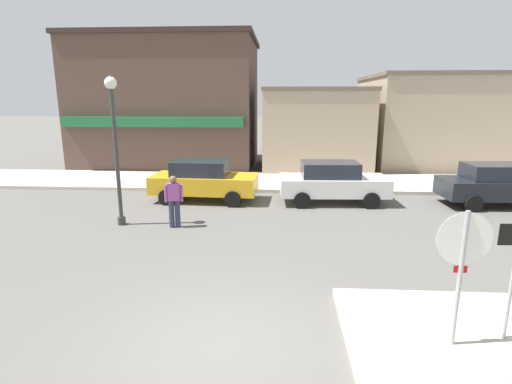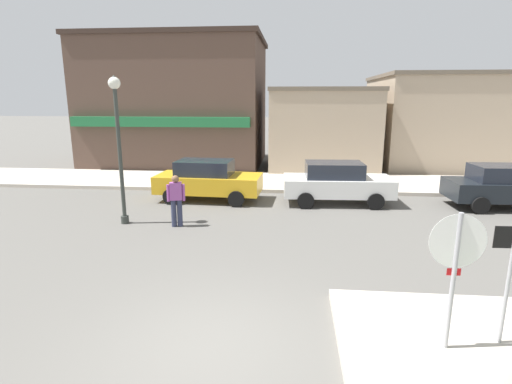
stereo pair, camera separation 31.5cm
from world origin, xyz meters
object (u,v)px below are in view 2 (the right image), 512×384
(lamp_post, at_px, (118,129))
(pedestrian_crossing_near, at_px, (176,199))
(parked_car_nearest, at_px, (208,180))
(parked_car_third, at_px, (505,186))
(stop_sign, at_px, (455,264))
(parked_car_second, at_px, (337,182))
(one_way_sign, at_px, (510,272))

(lamp_post, distance_m, pedestrian_crossing_near, 2.73)
(parked_car_nearest, xyz_separation_m, parked_car_third, (10.86, -0.13, 0.00))
(stop_sign, bearing_deg, parked_car_second, 94.70)
(one_way_sign, bearing_deg, stop_sign, -166.54)
(lamp_post, distance_m, parked_car_third, 13.40)
(parked_car_second, xyz_separation_m, pedestrian_crossing_near, (-5.17, -3.30, 0.06))
(lamp_post, bearing_deg, stop_sign, -38.07)
(stop_sign, xyz_separation_m, one_way_sign, (0.89, 0.21, -0.19))
(parked_car_second, bearing_deg, stop_sign, -85.30)
(parked_car_third, relative_size, pedestrian_crossing_near, 2.52)
(one_way_sign, height_order, parked_car_third, one_way_sign)
(parked_car_nearest, bearing_deg, stop_sign, -58.37)
(lamp_post, bearing_deg, parked_car_second, 24.49)
(lamp_post, distance_m, parked_car_nearest, 4.33)
(pedestrian_crossing_near, bearing_deg, parked_car_third, 16.03)
(parked_car_nearest, distance_m, parked_car_second, 4.91)
(one_way_sign, xyz_separation_m, parked_car_second, (-1.64, 8.95, -0.52))
(parked_car_third, bearing_deg, parked_car_nearest, 179.30)
(stop_sign, distance_m, parked_car_third, 10.47)
(parked_car_nearest, bearing_deg, parked_car_second, -0.30)
(stop_sign, distance_m, one_way_sign, 0.93)
(stop_sign, relative_size, parked_car_third, 0.57)
(parked_car_nearest, bearing_deg, parked_car_third, -0.70)
(parked_car_nearest, xyz_separation_m, pedestrian_crossing_near, (-0.27, -3.33, 0.06))
(parked_car_nearest, height_order, parked_car_second, same)
(stop_sign, distance_m, lamp_post, 9.85)
(stop_sign, xyz_separation_m, pedestrian_crossing_near, (-5.93, 5.86, -0.65))
(parked_car_third, xyz_separation_m, pedestrian_crossing_near, (-11.13, -3.20, 0.06))
(lamp_post, height_order, pedestrian_crossing_near, lamp_post)
(parked_car_nearest, height_order, parked_car_third, same)
(parked_car_second, height_order, pedestrian_crossing_near, pedestrian_crossing_near)
(lamp_post, bearing_deg, parked_car_nearest, 57.64)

